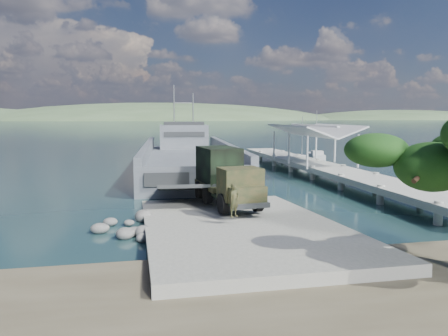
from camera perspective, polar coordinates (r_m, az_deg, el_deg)
ground at (r=24.75m, az=1.44°, el=-7.64°), size 1400.00×1400.00×0.00m
boat_ramp at (r=23.75m, az=1.99°, el=-7.65°), size 10.00×18.00×0.50m
shoreline_rocks at (r=24.66m, az=-13.15°, el=-7.88°), size 3.20×5.60×0.90m
distant_headlands at (r=586.00m, az=-6.14°, el=6.25°), size 1000.00×240.00×48.00m
pier at (r=46.19m, az=12.00°, el=1.01°), size 6.40×44.00×6.10m
landing_craft at (r=48.41m, az=-4.75°, el=0.57°), size 11.68×37.63×11.03m
military_truck at (r=28.08m, az=0.19°, el=-1.14°), size 3.35×7.98×3.59m
soldier at (r=23.04m, az=1.35°, el=-5.20°), size 0.77×0.72×1.76m
sailboat_near at (r=58.03m, az=10.12°, el=0.97°), size 3.23×5.35×6.28m
sailboat_far at (r=64.14m, az=11.92°, el=1.53°), size 2.95×6.06×7.10m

